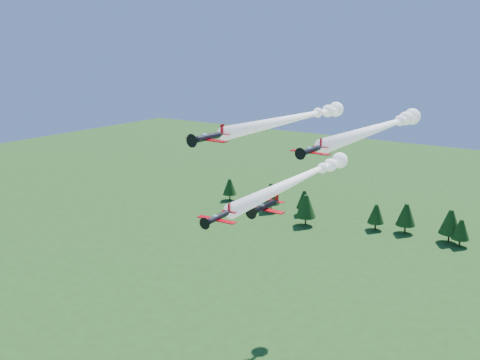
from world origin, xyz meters
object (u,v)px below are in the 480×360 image
Objects in this scene: plane_lead at (303,177)px; plane_left at (297,117)px; plane_slot at (265,207)px; plane_right at (383,126)px.

plane_left is at bearing 122.69° from plane_lead.
plane_slot is (0.87, -16.11, -2.12)m from plane_lead.
plane_lead is 1.02× the size of plane_right.
plane_left is 6.36× the size of plane_slot.
plane_right reaches higher than plane_lead.
plane_left is (-6.77, 9.57, 10.48)m from plane_lead.
plane_lead is at bearing 94.29° from plane_slot.
plane_left reaches higher than plane_right.
plane_lead is 15.72m from plane_left.
plane_right is (12.63, 9.52, 10.16)m from plane_lead.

